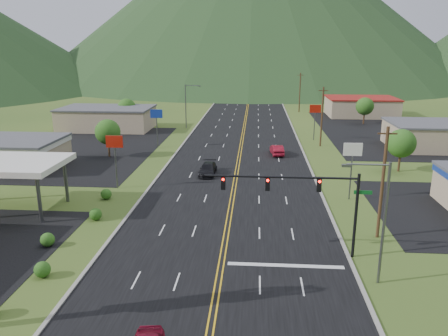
# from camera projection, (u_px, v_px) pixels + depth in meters

# --- Properties ---
(traffic_signal) EXTENTS (13.10, 0.43, 7.00)m
(traffic_signal) POSITION_uv_depth(u_px,v_px,m) (306.00, 193.00, 34.23)
(traffic_signal) COLOR black
(traffic_signal) RESTS_ON ground
(streetlight_east) EXTENTS (3.28, 0.25, 9.00)m
(streetlight_east) POSITION_uv_depth(u_px,v_px,m) (380.00, 215.00, 30.10)
(streetlight_east) COLOR #59595E
(streetlight_east) RESTS_ON ground
(streetlight_west) EXTENTS (3.28, 0.25, 9.00)m
(streetlight_west) POSITION_uv_depth(u_px,v_px,m) (187.00, 103.00, 89.36)
(streetlight_west) COLOR #59595E
(streetlight_west) RESTS_ON ground
(gas_canopy) EXTENTS (10.00, 8.00, 5.30)m
(gas_canopy) POSITION_uv_depth(u_px,v_px,m) (13.00, 165.00, 44.08)
(gas_canopy) COLOR white
(gas_canopy) RESTS_ON ground
(building_west_mid) EXTENTS (14.40, 10.40, 4.10)m
(building_west_mid) POSITION_uv_depth(u_px,v_px,m) (8.00, 152.00, 60.86)
(building_west_mid) COLOR tan
(building_west_mid) RESTS_ON ground
(building_west_far) EXTENTS (18.40, 11.40, 4.50)m
(building_west_far) POSITION_uv_depth(u_px,v_px,m) (107.00, 118.00, 89.40)
(building_west_far) COLOR tan
(building_west_far) RESTS_ON ground
(building_east_mid) EXTENTS (14.40, 11.40, 4.30)m
(building_east_mid) POSITION_uv_depth(u_px,v_px,m) (433.00, 135.00, 72.65)
(building_east_mid) COLOR tan
(building_east_mid) RESTS_ON ground
(building_east_far) EXTENTS (16.40, 12.40, 4.50)m
(building_east_far) POSITION_uv_depth(u_px,v_px,m) (361.00, 107.00, 106.52)
(building_east_far) COLOR tan
(building_east_far) RESTS_ON ground
(pole_sign_west_a) EXTENTS (2.00, 0.18, 6.40)m
(pole_sign_west_a) POSITION_uv_depth(u_px,v_px,m) (115.00, 147.00, 51.15)
(pole_sign_west_a) COLOR #59595E
(pole_sign_west_a) RESTS_ON ground
(pole_sign_west_b) EXTENTS (2.00, 0.18, 6.40)m
(pole_sign_west_b) POSITION_uv_depth(u_px,v_px,m) (157.00, 118.00, 72.28)
(pole_sign_west_b) COLOR #59595E
(pole_sign_west_b) RESTS_ON ground
(pole_sign_east_a) EXTENTS (2.00, 0.18, 6.40)m
(pole_sign_east_a) POSITION_uv_depth(u_px,v_px,m) (352.00, 155.00, 47.29)
(pole_sign_east_a) COLOR #59595E
(pole_sign_east_a) RESTS_ON ground
(pole_sign_east_b) EXTENTS (2.00, 0.18, 6.40)m
(pole_sign_east_b) POSITION_uv_depth(u_px,v_px,m) (315.00, 112.00, 78.03)
(pole_sign_east_b) COLOR #59595E
(pole_sign_east_b) RESTS_ON ground
(tree_west_a) EXTENTS (3.84, 3.84, 5.82)m
(tree_west_a) POSITION_uv_depth(u_px,v_px,m) (108.00, 132.00, 66.29)
(tree_west_a) COLOR #382314
(tree_west_a) RESTS_ON ground
(tree_west_b) EXTENTS (3.84, 3.84, 5.82)m
(tree_west_b) POSITION_uv_depth(u_px,v_px,m) (127.00, 108.00, 92.59)
(tree_west_b) COLOR #382314
(tree_west_b) RESTS_ON ground
(tree_east_a) EXTENTS (3.84, 3.84, 5.82)m
(tree_east_a) POSITION_uv_depth(u_px,v_px,m) (401.00, 143.00, 58.49)
(tree_east_a) COLOR #382314
(tree_east_a) RESTS_ON ground
(tree_east_b) EXTENTS (3.84, 3.84, 5.82)m
(tree_east_b) POSITION_uv_depth(u_px,v_px,m) (365.00, 106.00, 94.70)
(tree_east_b) COLOR #382314
(tree_east_b) RESTS_ON ground
(utility_pole_a) EXTENTS (1.60, 0.28, 10.00)m
(utility_pole_a) POSITION_uv_depth(u_px,v_px,m) (383.00, 182.00, 37.63)
(utility_pole_a) COLOR #382314
(utility_pole_a) RESTS_ON ground
(utility_pole_b) EXTENTS (1.60, 0.28, 10.00)m
(utility_pole_b) POSITION_uv_depth(u_px,v_px,m) (322.00, 116.00, 73.17)
(utility_pole_b) COLOR #382314
(utility_pole_b) RESTS_ON ground
(utility_pole_c) EXTENTS (1.60, 0.28, 10.00)m
(utility_pole_c) POSITION_uv_depth(u_px,v_px,m) (300.00, 92.00, 111.59)
(utility_pole_c) COLOR #382314
(utility_pole_c) RESTS_ON ground
(utility_pole_d) EXTENTS (1.60, 0.28, 10.00)m
(utility_pole_d) POSITION_uv_depth(u_px,v_px,m) (289.00, 80.00, 150.01)
(utility_pole_d) COLOR #382314
(utility_pole_d) RESTS_ON ground
(car_dark_mid) EXTENTS (2.14, 5.14, 1.48)m
(car_dark_mid) POSITION_uv_depth(u_px,v_px,m) (208.00, 169.00, 57.73)
(car_dark_mid) COLOR black
(car_dark_mid) RESTS_ON ground
(car_red_far) EXTENTS (2.16, 4.93, 1.57)m
(car_red_far) POSITION_uv_depth(u_px,v_px,m) (277.00, 150.00, 68.28)
(car_red_far) COLOR maroon
(car_red_far) RESTS_ON ground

